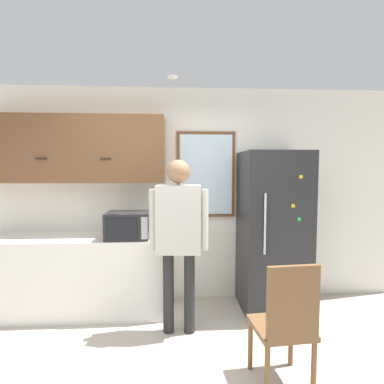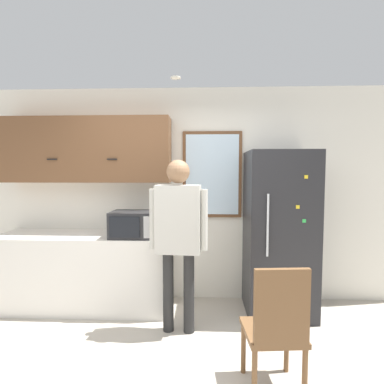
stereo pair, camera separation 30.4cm
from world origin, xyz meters
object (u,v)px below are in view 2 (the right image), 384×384
at_px(microwave, 132,224).
at_px(person, 178,227).
at_px(chair, 276,325).
at_px(refrigerator, 279,233).

xyz_separation_m(microwave, person, (0.57, -0.40, 0.04)).
bearing_deg(chair, person, -52.49).
bearing_deg(chair, refrigerator, -109.07).
relative_size(microwave, chair, 0.48).
height_order(person, refrigerator, refrigerator).
relative_size(refrigerator, chair, 1.90).
relative_size(person, refrigerator, 0.94).
bearing_deg(microwave, person, -35.09).
distance_m(microwave, refrigerator, 1.70).
xyz_separation_m(microwave, refrigerator, (1.70, 0.09, -0.10)).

